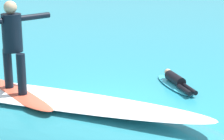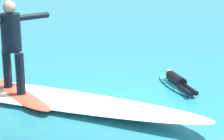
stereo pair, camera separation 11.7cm
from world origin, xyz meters
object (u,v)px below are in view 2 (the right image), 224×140
(surfboard_riding, at_px, (15,93))
(surfer_paddling, at_px, (178,81))
(surfer_riding, at_px, (11,39))
(surfboard_paddling, at_px, (176,85))

(surfboard_riding, height_order, surfer_paddling, surfboard_riding)
(surfboard_riding, distance_m, surfer_riding, 0.97)
(surfer_riding, height_order, surfer_paddling, surfer_riding)
(surfboard_riding, xyz_separation_m, surfer_paddling, (-1.17, -4.94, -0.97))
(surfboard_paddling, relative_size, surfer_paddling, 1.49)
(surfboard_riding, bearing_deg, surfboard_paddling, -82.79)
(surfboard_riding, distance_m, surfer_paddling, 5.16)
(surfboard_paddling, bearing_deg, surfer_paddling, -180.00)
(surfboard_paddling, xyz_separation_m, surfer_paddling, (-0.09, 0.08, 0.16))
(surfboard_riding, height_order, surfboard_paddling, surfboard_riding)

